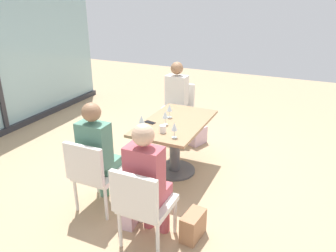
{
  "coord_description": "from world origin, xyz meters",
  "views": [
    {
      "loc": [
        -3.69,
        -1.58,
        2.33
      ],
      "look_at": [
        0.0,
        0.1,
        0.65
      ],
      "focal_mm": 35.72,
      "sensor_mm": 36.0,
      "label": 1
    }
  ],
  "objects": [
    {
      "name": "wine_glass_0",
      "position": [
        -0.15,
        0.07,
        0.86
      ],
      "size": [
        0.07,
        0.07,
        0.18
      ],
      "color": "silver",
      "rests_on": "dining_table_main"
    },
    {
      "name": "wine_glass_2",
      "position": [
        0.11,
        0.13,
        0.86
      ],
      "size": [
        0.07,
        0.07,
        0.18
      ],
      "color": "silver",
      "rests_on": "dining_table_main"
    },
    {
      "name": "handbag_2",
      "position": [
        -1.2,
        -0.01,
        0.14
      ],
      "size": [
        0.32,
        0.2,
        0.28
      ],
      "primitive_type": "cube",
      "rotation": [
        0.0,
        0.0,
        0.12
      ],
      "color": "beige",
      "rests_on": "ground_plane"
    },
    {
      "name": "wine_glass_3",
      "position": [
        -0.46,
        -0.19,
        0.86
      ],
      "size": [
        0.07,
        0.07,
        0.18
      ],
      "color": "silver",
      "rests_on": "dining_table_main"
    },
    {
      "name": "ground_plane",
      "position": [
        0.0,
        0.0,
        0.0
      ],
      "size": [
        12.0,
        12.0,
        0.0
      ],
      "primitive_type": "plane",
      "color": "tan"
    },
    {
      "name": "handbag_1",
      "position": [
        0.95,
        0.01,
        0.14
      ],
      "size": [
        0.34,
        0.25,
        0.28
      ],
      "primitive_type": "cube",
      "rotation": [
        0.0,
        0.0,
        -0.35
      ],
      "color": "beige",
      "rests_on": "ground_plane"
    },
    {
      "name": "cell_phone_on_table",
      "position": [
        -0.17,
        0.28,
        0.73
      ],
      "size": [
        0.1,
        0.16,
        0.01
      ],
      "primitive_type": "cube",
      "rotation": [
        0.0,
        0.0,
        -0.22
      ],
      "color": "black",
      "rests_on": "dining_table_main"
    },
    {
      "name": "handbag_0",
      "position": [
        -1.14,
        -0.69,
        0.14
      ],
      "size": [
        0.32,
        0.19,
        0.28
      ],
      "primitive_type": "cube",
      "rotation": [
        0.0,
        0.0,
        -0.1
      ],
      "color": "#A3704C",
      "rests_on": "ground_plane"
    },
    {
      "name": "person_side_end",
      "position": [
        -1.33,
        -0.3,
        0.7
      ],
      "size": [
        0.39,
        0.34,
        1.26
      ],
      "color": "#B24C56",
      "rests_on": "ground_plane"
    },
    {
      "name": "coffee_cup",
      "position": [
        -0.39,
        -0.01,
        0.78
      ],
      "size": [
        0.08,
        0.08,
        0.09
      ],
      "primitive_type": "cylinder",
      "color": "white",
      "rests_on": "dining_table_main"
    },
    {
      "name": "chair_far_left",
      "position": [
        -1.16,
        0.45,
        0.5
      ],
      "size": [
        0.5,
        0.46,
        0.87
      ],
      "color": "silver",
      "rests_on": "ground_plane"
    },
    {
      "name": "chair_far_right",
      "position": [
        1.16,
        0.45,
        0.5
      ],
      "size": [
        0.5,
        0.46,
        0.87
      ],
      "color": "silver",
      "rests_on": "ground_plane"
    },
    {
      "name": "dining_table_main",
      "position": [
        0.0,
        0.0,
        0.53
      ],
      "size": [
        1.28,
        0.76,
        0.73
      ],
      "color": "#997551",
      "rests_on": "ground_plane"
    },
    {
      "name": "person_far_left",
      "position": [
        -1.05,
        0.45,
        0.7
      ],
      "size": [
        0.39,
        0.34,
        1.26
      ],
      "color": "#4C7F6B",
      "rests_on": "ground_plane"
    },
    {
      "name": "person_far_right",
      "position": [
        1.05,
        0.45,
        0.7
      ],
      "size": [
        0.39,
        0.34,
        1.26
      ],
      "color": "silver",
      "rests_on": "ground_plane"
    },
    {
      "name": "wine_glass_1",
      "position": [
        -0.41,
        0.26,
        0.86
      ],
      "size": [
        0.07,
        0.07,
        0.18
      ],
      "color": "silver",
      "rests_on": "dining_table_main"
    },
    {
      "name": "chair_side_end",
      "position": [
        -1.44,
        -0.3,
        0.5
      ],
      "size": [
        0.5,
        0.46,
        0.87
      ],
      "color": "silver",
      "rests_on": "ground_plane"
    }
  ]
}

